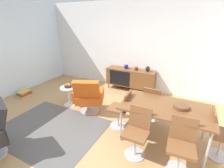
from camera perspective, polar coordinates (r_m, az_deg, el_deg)
The scene contains 18 objects.
ground_plane at distance 3.73m, azimuth -7.51°, elevation -14.61°, with size 8.32×8.32×0.00m, color tan.
wall_back at distance 5.41m, azimuth 7.60°, elevation 13.00°, with size 6.80×0.12×2.80m, color white.
sideboard at distance 5.34m, azimuth 6.54°, elevation 2.31°, with size 1.60×0.45×0.72m.
vase_cobalt at distance 5.08m, azimuth 12.58°, elevation 5.28°, with size 0.13×0.13×0.18m.
vase_sculptural_dark at distance 5.18m, azimuth 8.57°, elevation 5.58°, with size 0.13×0.13×0.12m.
vase_ceramic_small at distance 5.29m, azimuth 5.07°, elevation 6.21°, with size 0.14×0.14×0.15m.
dining_table at distance 3.13m, azimuth 18.61°, elevation -8.18°, with size 1.60×0.90×0.74m.
wooden_bowl_on_table at distance 3.12m, azimuth 23.39°, elevation -7.47°, with size 0.26×0.26×0.06m, color brown.
dining_chair_back_left at distance 3.77m, azimuth 14.28°, elevation -6.32°, with size 0.42×0.44×0.86m.
dining_chair_far_end at distance 3.29m, azimuth 33.96°, elevation -14.15°, with size 0.42×0.40×0.86m.
dining_chair_front_right at distance 2.77m, azimuth 23.47°, elevation -18.88°, with size 0.43×0.45×0.86m.
dining_chair_near_window at distance 3.43m, azimuth 3.28°, elevation -8.53°, with size 0.44×0.42×0.86m.
dining_chair_front_left at distance 2.84m, azimuth 8.95°, elevation -16.00°, with size 0.41×0.43×0.86m.
lounge_chair_red at distance 4.01m, azimuth -8.40°, elevation -4.12°, with size 0.86×0.84×0.95m.
side_table_round at distance 4.56m, azimuth -15.11°, elevation -3.42°, with size 0.44×0.44×0.52m.
fruit_bowl at distance 4.46m, azimuth -15.40°, elevation -0.63°, with size 0.20×0.20×0.11m.
magazine_stack at distance 5.75m, azimuth -28.77°, elevation -2.83°, with size 0.34×0.41×0.15m.
area_rug at distance 3.86m, azimuth -20.96°, elevation -14.54°, with size 2.20×1.70×0.01m, color #595654.
Camera 1 is at (1.76, -2.45, 2.19)m, focal length 25.69 mm.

